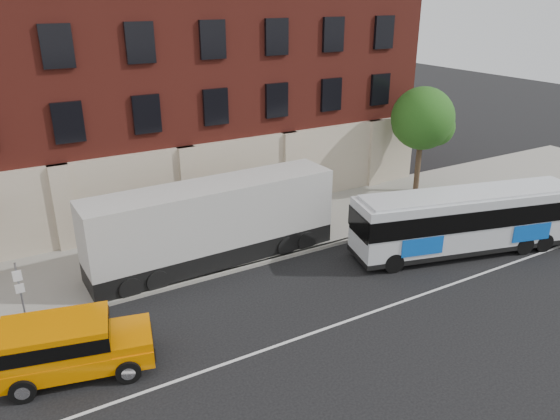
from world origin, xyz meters
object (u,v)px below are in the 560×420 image
shipping_container (214,225)px  yellow_suv (67,345)px  sign_pole (20,290)px  city_bus (467,219)px  street_tree (423,121)px

shipping_container → yellow_suv: bearing=-146.0°
sign_pole → city_bus: bearing=-11.3°
sign_pole → shipping_container: size_ratio=0.22×
street_tree → shipping_container: 14.54m
city_bus → shipping_container: shipping_container is taller
yellow_suv → city_bus: bearing=-0.1°
street_tree → yellow_suv: street_tree is taller
sign_pole → city_bus: city_bus is taller
sign_pole → street_tree: size_ratio=0.40×
sign_pole → street_tree: street_tree is taller
sign_pole → street_tree: 22.49m
city_bus → sign_pole: bearing=168.7°
yellow_suv → shipping_container: size_ratio=0.45×
street_tree → yellow_suv: size_ratio=1.23×
sign_pole → yellow_suv: (0.92, -3.63, -0.37)m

